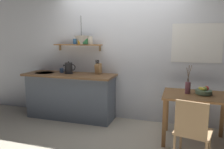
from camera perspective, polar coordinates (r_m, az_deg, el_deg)
ground_plane at (r=4.02m, az=0.31°, el=-14.13°), size 14.00×14.00×0.00m
back_wall at (r=4.27m, az=5.56°, el=5.96°), size 6.80×0.11×2.70m
kitchen_counter at (r=4.52m, az=-10.76°, el=-5.42°), size 1.83×0.63×0.91m
wall_shelf at (r=4.44m, az=-8.06°, el=8.32°), size 0.99×0.20×0.31m
dining_table at (r=3.61m, az=20.97°, el=-6.84°), size 0.98×0.72×0.76m
dining_chair_near at (r=2.94m, az=20.15°, el=-13.33°), size 0.51×0.48×0.88m
fruit_bowl at (r=3.61m, az=22.79°, el=-4.03°), size 0.24×0.24×0.13m
twig_vase at (r=3.59m, az=19.12°, el=-3.16°), size 0.08×0.08×0.45m
electric_kettle at (r=4.43m, az=-11.17°, el=1.63°), size 0.26×0.17×0.24m
knife_block at (r=4.30m, az=-3.59°, el=1.58°), size 0.10×0.18×0.28m
coffee_mug_by_sink at (r=4.57m, az=-12.96°, el=1.04°), size 0.12×0.08×0.09m
pendant_lamp at (r=4.16m, az=-7.97°, el=8.94°), size 0.28×0.28×0.51m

